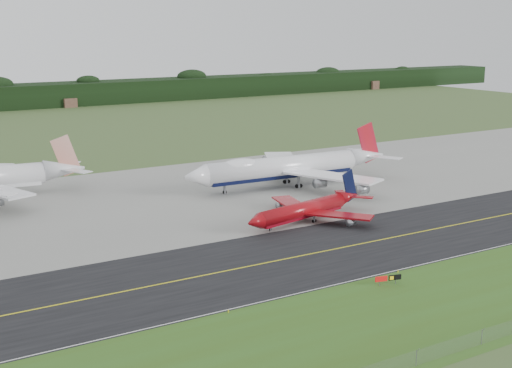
% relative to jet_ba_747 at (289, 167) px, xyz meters
% --- Properties ---
extents(ground, '(600.00, 600.00, 0.00)m').
position_rel_jet_ba_747_xyz_m(ground, '(-26.16, -46.63, -5.31)').
color(ground, '#415427').
rests_on(ground, ground).
extents(grass_verge, '(400.00, 30.00, 0.01)m').
position_rel_jet_ba_747_xyz_m(grass_verge, '(-26.16, -81.63, -5.31)').
color(grass_verge, '#375819').
rests_on(grass_verge, ground).
extents(taxiway, '(400.00, 32.00, 0.02)m').
position_rel_jet_ba_747_xyz_m(taxiway, '(-26.16, -50.63, -5.30)').
color(taxiway, black).
rests_on(taxiway, ground).
extents(apron, '(400.00, 78.00, 0.01)m').
position_rel_jet_ba_747_xyz_m(apron, '(-26.16, 4.37, -5.31)').
color(apron, gray).
rests_on(apron, ground).
extents(taxiway_centreline, '(400.00, 0.40, 0.00)m').
position_rel_jet_ba_747_xyz_m(taxiway_centreline, '(-26.16, -50.63, -5.28)').
color(taxiway_centreline, gold).
rests_on(taxiway_centreline, taxiway).
extents(taxiway_edge_line, '(400.00, 0.25, 0.00)m').
position_rel_jet_ba_747_xyz_m(taxiway_edge_line, '(-26.16, -66.13, -5.28)').
color(taxiway_edge_line, silver).
rests_on(taxiway_edge_line, taxiway).
extents(perimeter_fence, '(320.00, 0.10, 320.00)m').
position_rel_jet_ba_747_xyz_m(perimeter_fence, '(-26.16, -94.63, -4.21)').
color(perimeter_fence, slate).
rests_on(perimeter_fence, ground).
extents(horizon_treeline, '(700.00, 25.00, 12.00)m').
position_rel_jet_ba_747_xyz_m(horizon_treeline, '(-26.16, 227.13, 0.16)').
color(horizon_treeline, black).
rests_on(horizon_treeline, ground).
extents(jet_ba_747, '(62.05, 51.41, 15.61)m').
position_rel_jet_ba_747_xyz_m(jet_ba_747, '(0.00, 0.00, 0.00)').
color(jet_ba_747, white).
rests_on(jet_ba_747, ground).
extents(jet_red_737, '(35.36, 28.35, 9.62)m').
position_rel_jet_ba_747_xyz_m(jet_red_737, '(-15.78, -31.03, -2.65)').
color(jet_red_737, maroon).
rests_on(jet_red_737, ground).
extents(taxiway_sign, '(4.66, 1.33, 1.59)m').
position_rel_jet_ba_747_xyz_m(taxiway_sign, '(-27.53, -70.65, -4.19)').
color(taxiway_sign, slate).
rests_on(taxiway_sign, ground).
extents(edge_marker_left, '(0.16, 0.16, 0.50)m').
position_rel_jet_ba_747_xyz_m(edge_marker_left, '(-56.11, -67.13, -5.06)').
color(edge_marker_left, yellow).
rests_on(edge_marker_left, ground).
extents(edge_marker_center, '(0.16, 0.16, 0.50)m').
position_rel_jet_ba_747_xyz_m(edge_marker_center, '(-22.07, -67.13, -5.06)').
color(edge_marker_center, yellow).
rests_on(edge_marker_center, ground).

